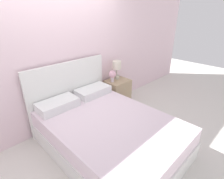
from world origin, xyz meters
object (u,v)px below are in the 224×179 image
(nightstand, at_px, (117,93))
(table_lamp, at_px, (117,67))
(flower_vase, at_px, (112,75))
(bed, at_px, (106,130))

(nightstand, xyz_separation_m, table_lamp, (0.05, 0.08, 0.58))
(nightstand, relative_size, flower_vase, 2.48)
(bed, height_order, nightstand, bed)
(table_lamp, xyz_separation_m, flower_vase, (-0.20, -0.07, -0.12))
(nightstand, distance_m, table_lamp, 0.59)
(nightstand, height_order, table_lamp, table_lamp)
(nightstand, relative_size, table_lamp, 1.53)
(bed, relative_size, nightstand, 3.48)
(nightstand, bearing_deg, flower_vase, 172.68)
(table_lamp, distance_m, flower_vase, 0.24)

